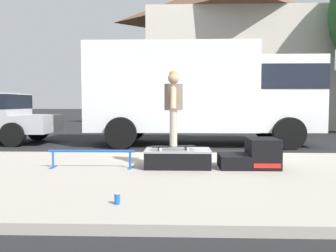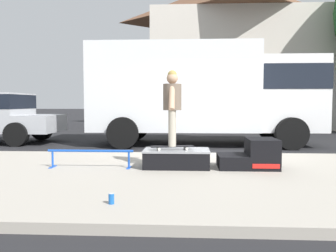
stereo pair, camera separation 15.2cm
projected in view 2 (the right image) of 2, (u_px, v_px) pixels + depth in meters
ground_plane at (216, 155)px, 8.81m from camera, size 140.00×140.00×0.00m
sidewalk_slab at (231, 178)px, 5.82m from camera, size 50.00×5.00×0.12m
skate_box at (177, 158)px, 6.43m from camera, size 1.19×0.73×0.33m
kicker_ramp at (253, 156)px, 6.35m from camera, size 1.05×0.73×0.53m
grind_rail at (90, 154)px, 6.38m from camera, size 1.56×0.28×0.33m
skateboard at (172, 147)px, 6.38m from camera, size 0.80×0.34×0.07m
skater_kid at (172, 102)px, 6.33m from camera, size 0.33×0.70×1.36m
soda_can at (111, 199)px, 4.08m from camera, size 0.07×0.07×0.13m
box_truck at (205, 90)px, 10.90m from camera, size 6.91×2.63×3.05m
house_behind at (234, 52)px, 20.35m from camera, size 9.54×8.23×8.40m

